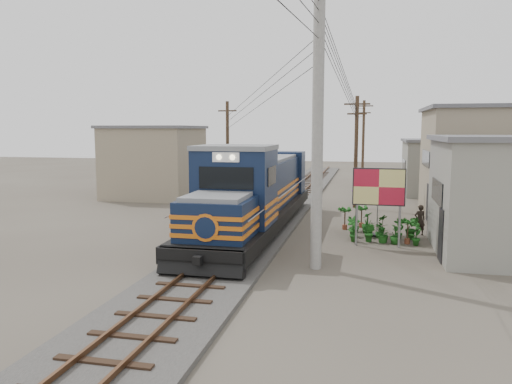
% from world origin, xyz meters
% --- Properties ---
extents(ground, '(120.00, 120.00, 0.00)m').
position_xyz_m(ground, '(0.00, 0.00, 0.00)').
color(ground, '#473F35').
rests_on(ground, ground).
extents(ballast, '(3.60, 70.00, 0.16)m').
position_xyz_m(ballast, '(0.00, 10.00, 0.08)').
color(ballast, '#595651').
rests_on(ballast, ground).
extents(track, '(1.15, 70.00, 0.12)m').
position_xyz_m(track, '(0.00, 10.00, 0.26)').
color(track, '#51331E').
rests_on(track, ground).
extents(locomotive, '(3.09, 16.85, 4.18)m').
position_xyz_m(locomotive, '(0.00, 5.39, 1.81)').
color(locomotive, black).
rests_on(locomotive, ground).
extents(utility_pole_main, '(0.40, 0.40, 10.00)m').
position_xyz_m(utility_pole_main, '(3.50, -0.50, 5.00)').
color(utility_pole_main, '#9E9B93').
rests_on(utility_pole_main, ground).
extents(wooden_pole_mid, '(1.60, 0.24, 7.00)m').
position_xyz_m(wooden_pole_mid, '(4.50, 14.00, 3.68)').
color(wooden_pole_mid, '#4C3826').
rests_on(wooden_pole_mid, ground).
extents(wooden_pole_far, '(1.60, 0.24, 7.50)m').
position_xyz_m(wooden_pole_far, '(4.80, 28.00, 3.93)').
color(wooden_pole_far, '#4C3826').
rests_on(wooden_pole_far, ground).
extents(wooden_pole_left, '(1.60, 0.24, 7.00)m').
position_xyz_m(wooden_pole_left, '(-5.00, 18.00, 3.68)').
color(wooden_pole_left, '#4C3826').
rests_on(wooden_pole_left, ground).
extents(power_lines, '(9.65, 19.00, 3.30)m').
position_xyz_m(power_lines, '(-0.14, 8.49, 7.56)').
color(power_lines, black).
rests_on(power_lines, ground).
extents(shophouse_mid, '(8.40, 7.35, 6.20)m').
position_xyz_m(shophouse_mid, '(12.50, 12.00, 3.11)').
color(shophouse_mid, gray).
rests_on(shophouse_mid, ground).
extents(shophouse_back, '(6.30, 6.30, 4.20)m').
position_xyz_m(shophouse_back, '(11.00, 22.00, 2.11)').
color(shophouse_back, gray).
rests_on(shophouse_back, ground).
extents(shophouse_left, '(6.30, 6.30, 5.20)m').
position_xyz_m(shophouse_left, '(-10.00, 16.00, 2.61)').
color(shophouse_left, gray).
rests_on(shophouse_left, ground).
extents(billboard, '(2.17, 0.19, 3.34)m').
position_xyz_m(billboard, '(5.71, 3.37, 2.46)').
color(billboard, '#99999E').
rests_on(billboard, ground).
extents(market_umbrella, '(2.51, 2.51, 2.72)m').
position_xyz_m(market_umbrella, '(5.74, 5.51, 2.40)').
color(market_umbrella, black).
rests_on(market_umbrella, ground).
extents(vendor, '(0.62, 0.50, 1.45)m').
position_xyz_m(vendor, '(7.69, 6.17, 0.73)').
color(vendor, black).
rests_on(vendor, ground).
extents(plant_nursery, '(3.36, 3.07, 1.14)m').
position_xyz_m(plant_nursery, '(5.83, 4.95, 0.46)').
color(plant_nursery, '#1B5718').
rests_on(plant_nursery, ground).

